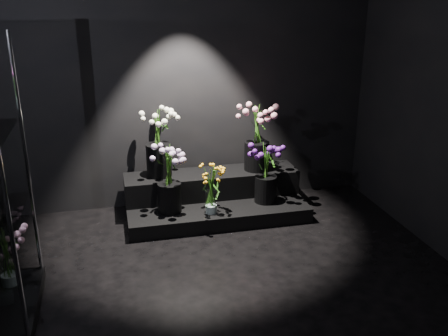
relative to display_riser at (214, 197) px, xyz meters
name	(u,v)px	position (x,y,z in m)	size (l,w,h in m)	color
floor	(233,302)	(-0.21, -1.63, -0.17)	(4.00, 4.00, 0.00)	black
wall_back	(186,76)	(-0.21, 0.37, 1.23)	(4.00, 4.00, 0.00)	black
wall_front	(395,292)	(-0.21, -3.63, 1.23)	(4.00, 4.00, 0.00)	black
display_riser	(214,197)	(0.00, 0.00, 0.00)	(1.85, 0.82, 0.41)	black
bouquet_orange_bells	(211,189)	(-0.10, -0.35, 0.24)	(0.31, 0.31, 0.50)	white
bouquet_lilac	(169,174)	(-0.50, -0.22, 0.38)	(0.45, 0.45, 0.69)	black
bouquet_purple	(266,171)	(0.51, -0.20, 0.33)	(0.38, 0.38, 0.62)	black
bouquet_cream_roses	(158,138)	(-0.55, 0.15, 0.65)	(0.47, 0.47, 0.71)	black
bouquet_pink_roses	(257,134)	(0.49, 0.09, 0.64)	(0.45, 0.45, 0.71)	black
bouquet_case_base_pink	(6,255)	(-1.87, -1.13, 0.18)	(0.39, 0.39, 0.49)	white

